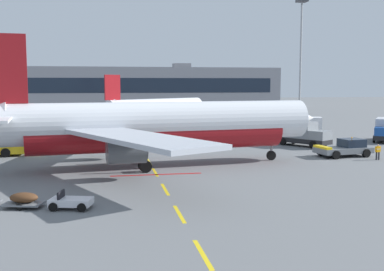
{
  "coord_description": "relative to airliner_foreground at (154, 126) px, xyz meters",
  "views": [
    {
      "loc": [
        13.61,
        -18.51,
        7.92
      ],
      "look_at": [
        22.91,
        31.32,
        2.34
      ],
      "focal_mm": 44.14,
      "sensor_mm": 36.0,
      "label": 1
    }
  ],
  "objects": [
    {
      "name": "pushback_tug",
      "position": [
        21.27,
        2.52,
        -3.05
      ],
      "size": [
        6.33,
        3.84,
        2.08
      ],
      "color": "slate",
      "rests_on": "ground"
    },
    {
      "name": "terminal_satellite",
      "position": [
        8.38,
        120.22,
        2.75
      ],
      "size": [
        93.98,
        20.43,
        14.97
      ],
      "color": "gray",
      "rests_on": "ground"
    },
    {
      "name": "apron_paint_markings",
      "position": [
        -0.21,
        12.3,
        -3.95
      ],
      "size": [
        8.0,
        96.25,
        0.01
      ],
      "color": "yellow",
      "rests_on": "ground"
    },
    {
      "name": "airliner_foreground",
      "position": [
        0.0,
        0.0,
        0.0
      ],
      "size": [
        34.82,
        34.39,
        12.2
      ],
      "color": "white",
      "rests_on": "ground"
    },
    {
      "name": "ground_power_truck",
      "position": [
        20.16,
        11.54,
        -2.3
      ],
      "size": [
        5.78,
        7.19,
        3.14
      ],
      "color": "black",
      "rests_on": "ground"
    },
    {
      "name": "apron_light_mast_far",
      "position": [
        30.39,
        36.13,
        10.42
      ],
      "size": [
        1.8,
        1.8,
        22.87
      ],
      "color": "slate",
      "rests_on": "ground"
    },
    {
      "name": "ground",
      "position": [
        21.79,
        13.82,
        -3.95
      ],
      "size": [
        400.0,
        400.0,
        0.0
      ],
      "primitive_type": "plane",
      "color": "slate"
    },
    {
      "name": "baggage_train",
      "position": [
        -9.74,
        -13.65,
        -3.42
      ],
      "size": [
        8.68,
        3.74,
        1.14
      ],
      "color": "silver",
      "rests_on": "ground"
    },
    {
      "name": "ground_crew_worker",
      "position": [
        23.42,
        -0.36,
        -3.02
      ],
      "size": [
        0.67,
        0.32,
        1.64
      ],
      "color": "#232328",
      "rests_on": "ground"
    },
    {
      "name": "airliner_mid_left",
      "position": [
        5.67,
        51.26,
        -0.85
      ],
      "size": [
        25.07,
        23.37,
        9.58
      ],
      "color": "white",
      "rests_on": "ground"
    },
    {
      "name": "catering_truck",
      "position": [
        23.04,
        19.15,
        -2.3
      ],
      "size": [
        7.4,
        4.71,
        3.14
      ],
      "color": "black",
      "rests_on": "ground"
    }
  ]
}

